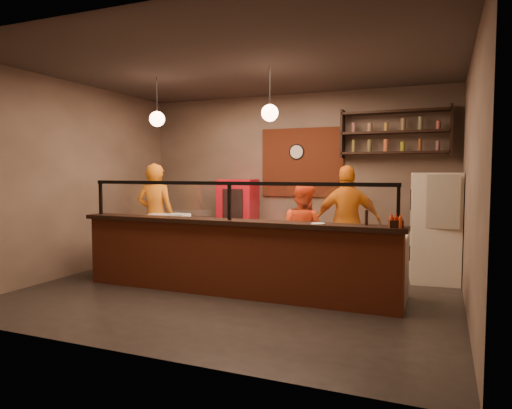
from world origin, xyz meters
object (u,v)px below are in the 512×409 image
at_px(cook_right, 348,222).
at_px(pepper_mill, 366,217).
at_px(cook_mid, 303,233).
at_px(red_cooler, 238,220).
at_px(wall_clock, 297,152).
at_px(cook_left, 156,216).
at_px(fridge, 435,228).
at_px(pizza_dough, 282,228).
at_px(condiment_caddy, 396,224).

xyz_separation_m(cook_right, pepper_mill, (0.54, -1.57, 0.24)).
height_order(cook_mid, red_cooler, red_cooler).
height_order(wall_clock, cook_left, wall_clock).
relative_size(wall_clock, cook_mid, 0.20).
relative_size(fridge, red_cooler, 1.08).
relative_size(cook_mid, pepper_mill, 8.33).
distance_m(cook_left, pepper_mill, 4.05).
height_order(cook_mid, pepper_mill, cook_mid).
distance_m(red_cooler, pizza_dough, 2.43).
bearing_deg(pepper_mill, wall_clock, 122.97).
distance_m(wall_clock, red_cooler, 1.74).
distance_m(wall_clock, cook_mid, 2.14).
bearing_deg(cook_mid, cook_right, -122.37).
xyz_separation_m(fridge, pizza_dough, (-2.04, -1.36, 0.05)).
distance_m(wall_clock, cook_right, 2.02).
height_order(red_cooler, condiment_caddy, red_cooler).
distance_m(cook_left, fridge, 4.71).
distance_m(wall_clock, fridge, 2.91).
distance_m(cook_mid, pepper_mill, 1.64).
height_order(cook_left, pepper_mill, cook_left).
bearing_deg(fridge, red_cooler, 166.27).
bearing_deg(pizza_dough, cook_right, 55.27).
height_order(cook_left, cook_mid, cook_left).
relative_size(cook_left, red_cooler, 1.19).
relative_size(wall_clock, pizza_dough, 0.58).
bearing_deg(pepper_mill, fridge, 67.74).
bearing_deg(pepper_mill, cook_right, 108.87).
bearing_deg(pepper_mill, red_cooler, 140.08).
xyz_separation_m(pizza_dough, pepper_mill, (1.27, -0.51, 0.25)).
bearing_deg(fridge, wall_clock, 156.22).
relative_size(red_cooler, pizza_dough, 3.02).
bearing_deg(cook_left, cook_mid, 167.60).
height_order(fridge, condiment_caddy, fridge).
bearing_deg(red_cooler, cook_left, -135.11).
distance_m(fridge, condiment_caddy, 2.06).
bearing_deg(wall_clock, fridge, -18.03).
relative_size(cook_mid, cook_right, 0.84).
bearing_deg(cook_left, cook_right, 175.50).
distance_m(cook_left, condiment_caddy, 4.44).
relative_size(cook_left, condiment_caddy, 11.79).
relative_size(cook_right, pizza_dough, 3.49).
xyz_separation_m(fridge, red_cooler, (-3.59, 0.50, -0.07)).
bearing_deg(cook_right, wall_clock, -62.34).
height_order(red_cooler, pepper_mill, red_cooler).
distance_m(cook_mid, cook_right, 0.78).
distance_m(condiment_caddy, pepper_mill, 0.39).
height_order(cook_left, fridge, cook_left).
xyz_separation_m(wall_clock, cook_mid, (0.59, -1.57, -1.33)).
distance_m(pizza_dough, condiment_caddy, 1.77).
height_order(cook_mid, cook_right, cook_right).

